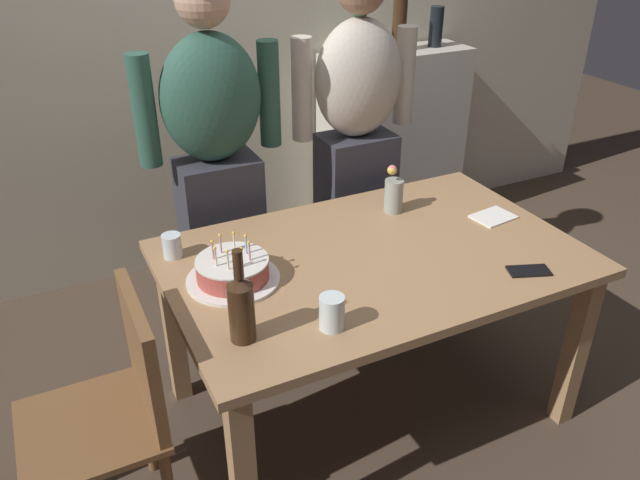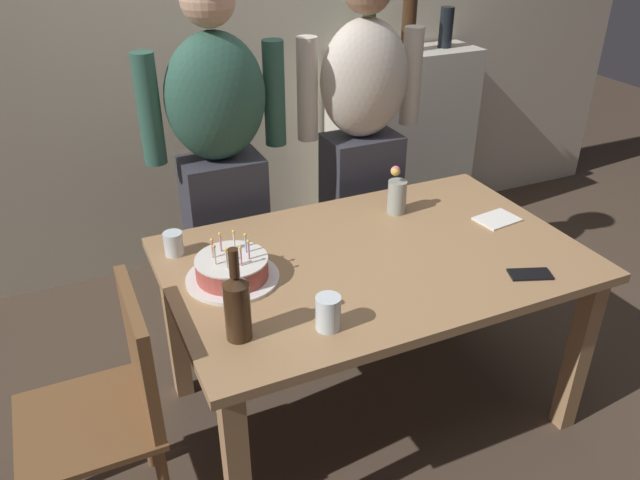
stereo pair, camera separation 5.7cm
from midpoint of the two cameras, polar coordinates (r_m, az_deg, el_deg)
The scene contains 14 objects.
ground_plane at distance 2.74m, azimuth 3.63°, elevation -14.74°, with size 10.00×10.00×0.00m, color #47382B.
back_wall at distance 3.45m, azimuth -9.08°, elevation 18.94°, with size 5.20×0.10×2.60m, color beige.
dining_table at distance 2.34m, azimuth 4.12°, elevation -3.36°, with size 1.50×0.96×0.74m.
birthday_cake at distance 2.14m, azimuth -8.72°, elevation -2.81°, with size 0.32×0.32×0.16m.
water_glass_near at distance 1.89m, azimuth 0.21°, elevation -6.63°, with size 0.08×0.08×0.11m, color silver.
water_glass_far at distance 2.32m, azimuth -14.01°, elevation -0.52°, with size 0.07×0.07×0.09m, color silver.
wine_bottle at distance 1.83m, azimuth -8.09°, elevation -6.02°, with size 0.08×0.08×0.30m.
cell_phone at distance 2.29m, azimuth 17.80°, elevation -2.70°, with size 0.14×0.07×0.01m, color black.
napkin_stack at distance 2.62m, azimuth 14.91°, elevation 2.05°, with size 0.16×0.12×0.01m, color white.
flower_vase at distance 2.57m, azimuth 6.07°, elevation 4.29°, with size 0.08×0.08×0.21m.
person_man_bearded at distance 2.69m, azimuth -9.96°, elevation 6.33°, with size 0.61×0.27×1.66m.
person_woman_cardigan at distance 2.92m, azimuth 2.78°, elevation 8.68°, with size 0.61×0.27×1.66m.
dining_chair at distance 2.10m, azimuth -18.76°, elevation -14.00°, with size 0.42×0.42×0.87m.
shelf_cabinet at distance 3.83m, azimuth 6.16°, elevation 8.74°, with size 0.87×0.30×1.40m.
Camera 1 is at (-1.04, -1.68, 1.91)m, focal length 35.13 mm.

